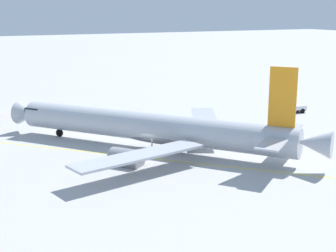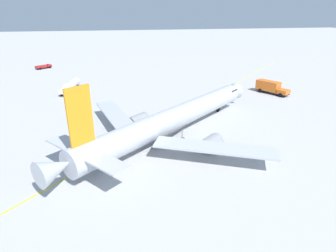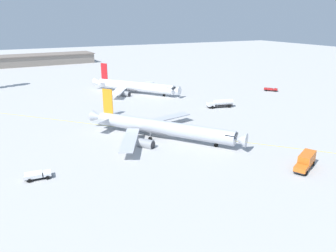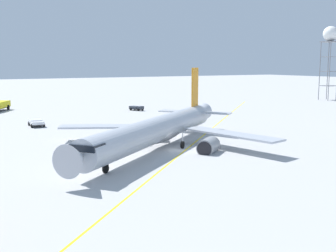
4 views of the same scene
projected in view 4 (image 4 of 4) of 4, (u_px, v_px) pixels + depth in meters
name	position (u px, v px, depth m)	size (l,w,h in m)	color
ground_plane	(176.00, 150.00, 62.83)	(600.00, 600.00, 0.00)	#B2B2B2
airliner_main	(159.00, 130.00, 63.50)	(38.14, 31.94, 12.21)	#B2B7C1
baggage_truck_truck	(137.00, 108.00, 114.78)	(3.19, 4.28, 1.22)	#232326
pushback_tug_truck	(36.00, 122.00, 86.21)	(2.94, 5.18, 1.30)	#232326
radar_tower	(330.00, 37.00, 144.59)	(5.05, 5.05, 24.98)	slate
taxiway_centreline	(183.00, 152.00, 61.09)	(123.21, 118.33, 0.01)	yellow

